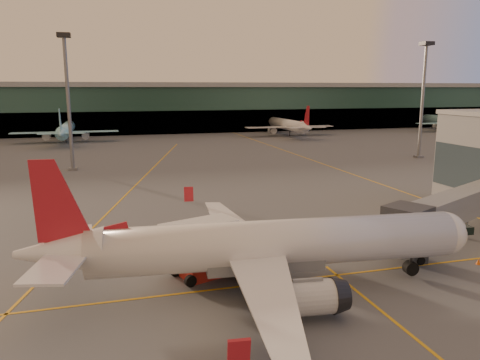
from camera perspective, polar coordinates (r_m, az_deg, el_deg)
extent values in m
plane|color=#4C4F54|center=(35.29, 8.11, -15.28)|extent=(600.00, 600.00, 0.00)
cube|color=gold|center=(39.47, 5.12, -12.23)|extent=(80.00, 0.25, 0.01)
cube|color=gold|center=(75.48, -13.07, -1.10)|extent=(31.30, 115.98, 0.01)
cube|color=gold|center=(108.91, 7.72, 2.79)|extent=(0.25, 160.00, 0.01)
cube|color=gold|center=(31.70, 23.23, -19.38)|extent=(0.25, 30.00, 0.01)
cube|color=#19382D|center=(171.45, -11.51, 8.37)|extent=(400.00, 18.00, 16.00)
cube|color=gray|center=(171.28, -11.63, 11.31)|extent=(400.00, 20.00, 1.60)
cube|color=black|center=(163.22, -11.22, 6.85)|extent=(400.00, 1.00, 8.00)
cylinder|color=slate|center=(95.08, -20.17, 8.58)|extent=(0.70, 0.70, 25.00)
cube|color=black|center=(95.50, -20.70, 16.20)|extent=(2.40, 2.40, 0.80)
cube|color=slate|center=(96.26, -19.68, 1.29)|extent=(1.60, 1.60, 0.50)
cylinder|color=slate|center=(113.55, 21.35, 8.81)|extent=(0.70, 0.70, 25.00)
cube|color=black|center=(113.90, 21.81, 15.19)|extent=(2.40, 2.40, 0.80)
cube|color=slate|center=(114.54, 20.92, 2.69)|extent=(1.60, 1.60, 0.50)
cylinder|color=white|center=(37.05, 4.51, -7.68)|extent=(29.05, 6.56, 3.70)
sphere|color=white|center=(42.88, 23.60, -5.98)|extent=(3.63, 3.63, 3.63)
cube|color=black|center=(43.34, 24.82, -5.27)|extent=(1.90, 2.56, 0.65)
cone|color=white|center=(36.58, -21.09, -8.21)|extent=(6.65, 4.13, 3.51)
cube|color=white|center=(33.57, -21.52, -9.82)|extent=(4.32, 6.51, 0.18)
cylinder|color=silver|center=(33.00, 8.19, -14.02)|extent=(4.09, 2.78, 2.40)
cylinder|color=black|center=(35.48, 2.05, -13.52)|extent=(1.79, 1.45, 1.66)
cylinder|color=black|center=(35.27, 2.05, -12.77)|extent=(0.33, 0.33, 1.02)
cube|color=white|center=(39.45, -19.74, -6.58)|extent=(3.22, 6.09, 0.18)
cylinder|color=silver|center=(43.03, 3.49, -7.82)|extent=(4.09, 2.78, 2.40)
cylinder|color=black|center=(39.82, 0.57, -10.68)|extent=(1.79, 1.45, 1.66)
cylinder|color=black|center=(39.63, 0.57, -10.00)|extent=(0.33, 0.33, 1.02)
cube|color=slate|center=(37.22, 2.89, -9.54)|extent=(9.39, 3.86, 1.48)
cylinder|color=black|center=(42.33, 20.08, -10.03)|extent=(1.23, 0.85, 1.17)
cube|color=slate|center=(54.29, 26.00, -2.38)|extent=(23.85, 13.61, 2.70)
cube|color=#2D3035|center=(43.82, 19.70, -4.93)|extent=(4.56, 4.56, 3.00)
cube|color=#2D3035|center=(46.17, 20.36, -7.80)|extent=(1.60, 2.40, 2.40)
cylinder|color=black|center=(45.61, 21.11, -9.15)|extent=(0.80, 0.40, 0.80)
cylinder|color=black|center=(47.27, 19.51, -8.33)|extent=(0.80, 0.40, 0.80)
cylinder|color=slate|center=(54.92, 25.77, -5.07)|extent=(0.50, 0.50, 2.70)
cube|color=red|center=(40.22, -4.53, -10.53)|extent=(4.09, 3.56, 1.61)
cube|color=silver|center=(39.21, -5.00, -7.20)|extent=(6.75, 4.58, 3.00)
cylinder|color=black|center=(38.43, -6.06, -12.15)|extent=(1.03, 0.67, 0.96)
cylinder|color=black|center=(40.28, -1.17, -10.96)|extent=(1.03, 0.67, 0.96)
cone|color=#E6580C|center=(47.91, 27.06, -8.84)|extent=(0.41, 0.41, 0.52)
cube|color=#E6580C|center=(47.99, 27.03, -9.12)|extent=(0.36, 0.36, 0.03)
cone|color=#E6580C|center=(52.41, -3.24, -5.95)|extent=(0.39, 0.39, 0.49)
cube|color=#E6580C|center=(52.48, -3.24, -6.19)|extent=(0.33, 0.33, 0.03)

